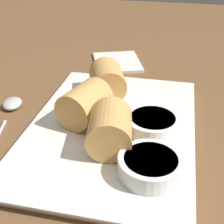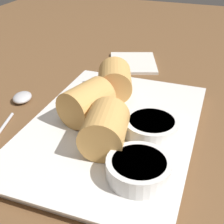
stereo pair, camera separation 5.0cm
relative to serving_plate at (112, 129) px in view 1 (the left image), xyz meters
The scene contains 9 objects.
table_surface 3.48cm from the serving_plate, 139.27° to the left, with size 180.00×140.00×2.00cm.
serving_plate is the anchor object (origin of this frame).
roll_front_left 5.44cm from the serving_plate, 102.80° to the right, with size 8.64×7.54×5.67cm.
roll_front_right 10.48cm from the serving_plate, 162.65° to the right, with size 8.67×7.71×5.67cm.
roll_back_left 5.84cm from the serving_plate, ahead, with size 8.47×6.77×5.67cm.
dipping_bowl_near 6.23cm from the serving_plate, 88.09° to the left, with size 7.69×7.69×2.31cm.
dipping_bowl_far 11.40cm from the serving_plate, 35.82° to the left, with size 7.69×7.69×2.31cm.
spoon 18.14cm from the serving_plate, 98.75° to the right, with size 17.53×5.97×1.42cm.
napkin 27.19cm from the serving_plate, behind, with size 14.27×13.21×0.60cm.
Camera 1 is at (39.52, 6.16, 29.00)cm, focal length 50.00 mm.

